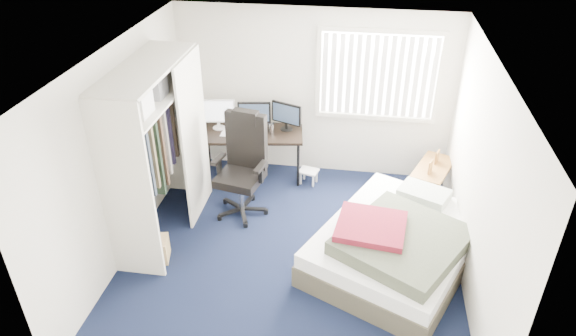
% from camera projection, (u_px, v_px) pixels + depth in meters
% --- Properties ---
extents(ground, '(4.20, 4.20, 0.00)m').
position_uv_depth(ground, '(292.00, 254.00, 6.33)').
color(ground, black).
rests_on(ground, ground).
extents(room_shell, '(4.20, 4.20, 4.20)m').
position_uv_depth(room_shell, '(292.00, 146.00, 5.55)').
color(room_shell, silver).
rests_on(room_shell, ground).
extents(window_assembly, '(1.72, 0.09, 1.32)m').
position_uv_depth(window_assembly, '(378.00, 76.00, 7.11)').
color(window_assembly, white).
rests_on(window_assembly, ground).
extents(closet, '(0.64, 1.84, 2.22)m').
position_uv_depth(closet, '(156.00, 137.00, 6.08)').
color(closet, beige).
rests_on(closet, ground).
extents(desk, '(1.60, 0.92, 1.20)m').
position_uv_depth(desk, '(251.00, 129.00, 7.53)').
color(desk, black).
rests_on(desk, ground).
extents(office_chair, '(0.79, 0.79, 1.43)m').
position_uv_depth(office_chair, '(243.00, 175.00, 6.87)').
color(office_chair, black).
rests_on(office_chair, ground).
extents(footstool, '(0.31, 0.27, 0.22)m').
position_uv_depth(footstool, '(309.00, 173.00, 7.63)').
color(footstool, white).
rests_on(footstool, ground).
extents(nightstand, '(0.68, 0.91, 0.74)m').
position_uv_depth(nightstand, '(433.00, 171.00, 7.06)').
color(nightstand, brown).
rests_on(nightstand, ground).
extents(bed, '(2.34, 2.59, 0.70)m').
position_uv_depth(bed, '(397.00, 243.00, 6.04)').
color(bed, '#413C2F').
rests_on(bed, ground).
extents(pine_box, '(0.44, 0.37, 0.29)m').
position_uv_depth(pine_box, '(152.00, 249.00, 6.18)').
color(pine_box, tan).
rests_on(pine_box, ground).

